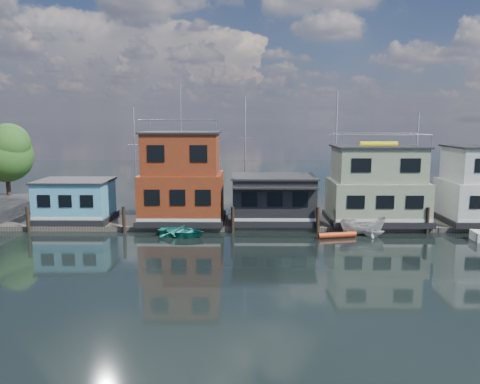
{
  "coord_description": "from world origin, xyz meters",
  "views": [
    {
      "loc": [
        -2.91,
        -28.51,
        9.27
      ],
      "look_at": [
        -3.42,
        12.0,
        3.0
      ],
      "focal_mm": 35.0,
      "sensor_mm": 36.0,
      "label": 1
    }
  ],
  "objects_px": {
    "houseboat_dark": "(273,199)",
    "dinghy_teal": "(182,231)",
    "houseboat_blue": "(75,201)",
    "dinghy_white": "(372,230)",
    "houseboat_red": "(182,179)",
    "motorboat": "(363,226)",
    "houseboat_green": "(377,186)",
    "red_kayak": "(337,235)"
  },
  "relations": [
    {
      "from": "houseboat_red",
      "to": "houseboat_dark",
      "type": "relative_size",
      "value": 1.6
    },
    {
      "from": "houseboat_blue",
      "to": "red_kayak",
      "type": "height_order",
      "value": "houseboat_blue"
    },
    {
      "from": "houseboat_blue",
      "to": "dinghy_white",
      "type": "relative_size",
      "value": 3.38
    },
    {
      "from": "motorboat",
      "to": "houseboat_blue",
      "type": "bearing_deg",
      "value": 76.46
    },
    {
      "from": "houseboat_blue",
      "to": "dinghy_white",
      "type": "xyz_separation_m",
      "value": [
        25.22,
        -3.83,
        -1.71
      ]
    },
    {
      "from": "motorboat",
      "to": "red_kayak",
      "type": "relative_size",
      "value": 1.22
    },
    {
      "from": "houseboat_red",
      "to": "motorboat",
      "type": "xyz_separation_m",
      "value": [
        15.11,
        -3.35,
        -3.37
      ]
    },
    {
      "from": "houseboat_red",
      "to": "dinghy_white",
      "type": "bearing_deg",
      "value": -13.69
    },
    {
      "from": "red_kayak",
      "to": "dinghy_white",
      "type": "relative_size",
      "value": 1.65
    },
    {
      "from": "dinghy_white",
      "to": "motorboat",
      "type": "bearing_deg",
      "value": 70.75
    },
    {
      "from": "dinghy_teal",
      "to": "red_kayak",
      "type": "bearing_deg",
      "value": -74.65
    },
    {
      "from": "houseboat_red",
      "to": "houseboat_green",
      "type": "distance_m",
      "value": 17.01
    },
    {
      "from": "dinghy_teal",
      "to": "red_kayak",
      "type": "xyz_separation_m",
      "value": [
        12.39,
        -0.3,
        -0.18
      ]
    },
    {
      "from": "houseboat_blue",
      "to": "dinghy_white",
      "type": "height_order",
      "value": "houseboat_blue"
    },
    {
      "from": "houseboat_red",
      "to": "dinghy_white",
      "type": "height_order",
      "value": "houseboat_red"
    },
    {
      "from": "houseboat_green",
      "to": "motorboat",
      "type": "bearing_deg",
      "value": -119.5
    },
    {
      "from": "houseboat_blue",
      "to": "motorboat",
      "type": "distance_m",
      "value": 24.88
    },
    {
      "from": "houseboat_dark",
      "to": "dinghy_white",
      "type": "xyz_separation_m",
      "value": [
        7.72,
        -3.81,
        -1.92
      ]
    },
    {
      "from": "dinghy_teal",
      "to": "dinghy_white",
      "type": "distance_m",
      "value": 15.28
    },
    {
      "from": "houseboat_green",
      "to": "dinghy_white",
      "type": "distance_m",
      "value": 5.06
    },
    {
      "from": "houseboat_dark",
      "to": "dinghy_teal",
      "type": "xyz_separation_m",
      "value": [
        -7.55,
        -3.98,
        -2.01
      ]
    },
    {
      "from": "houseboat_green",
      "to": "motorboat",
      "type": "xyz_separation_m",
      "value": [
        -1.89,
        -3.35,
        -2.81
      ]
    },
    {
      "from": "houseboat_dark",
      "to": "houseboat_green",
      "type": "xyz_separation_m",
      "value": [
        9.0,
        0.02,
        1.13
      ]
    },
    {
      "from": "houseboat_red",
      "to": "houseboat_green",
      "type": "relative_size",
      "value": 1.41
    },
    {
      "from": "houseboat_dark",
      "to": "houseboat_green",
      "type": "distance_m",
      "value": 9.07
    },
    {
      "from": "dinghy_teal",
      "to": "houseboat_red",
      "type": "bearing_deg",
      "value": 23.1
    },
    {
      "from": "dinghy_teal",
      "to": "dinghy_white",
      "type": "relative_size",
      "value": 2.07
    },
    {
      "from": "dinghy_teal",
      "to": "houseboat_green",
      "type": "bearing_deg",
      "value": -59.69
    },
    {
      "from": "houseboat_dark",
      "to": "motorboat",
      "type": "relative_size",
      "value": 1.94
    },
    {
      "from": "houseboat_dark",
      "to": "houseboat_blue",
      "type": "bearing_deg",
      "value": 179.94
    },
    {
      "from": "houseboat_red",
      "to": "dinghy_teal",
      "type": "bearing_deg",
      "value": -83.63
    },
    {
      "from": "houseboat_red",
      "to": "houseboat_dark",
      "type": "distance_m",
      "value": 8.18
    },
    {
      "from": "houseboat_green",
      "to": "dinghy_white",
      "type": "xyz_separation_m",
      "value": [
        -1.28,
        -3.83,
        -3.05
      ]
    },
    {
      "from": "houseboat_blue",
      "to": "dinghy_teal",
      "type": "relative_size",
      "value": 1.63
    },
    {
      "from": "dinghy_white",
      "to": "houseboat_green",
      "type": "bearing_deg",
      "value": 0.29
    },
    {
      "from": "houseboat_dark",
      "to": "dinghy_teal",
      "type": "relative_size",
      "value": 1.89
    },
    {
      "from": "houseboat_green",
      "to": "red_kayak",
      "type": "height_order",
      "value": "houseboat_green"
    },
    {
      "from": "houseboat_blue",
      "to": "houseboat_red",
      "type": "distance_m",
      "value": 9.69
    },
    {
      "from": "dinghy_teal",
      "to": "dinghy_white",
      "type": "height_order",
      "value": "dinghy_white"
    },
    {
      "from": "houseboat_red",
      "to": "dinghy_white",
      "type": "distance_m",
      "value": 16.58
    },
    {
      "from": "houseboat_dark",
      "to": "red_kayak",
      "type": "bearing_deg",
      "value": -41.51
    },
    {
      "from": "houseboat_green",
      "to": "motorboat",
      "type": "height_order",
      "value": "houseboat_green"
    }
  ]
}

